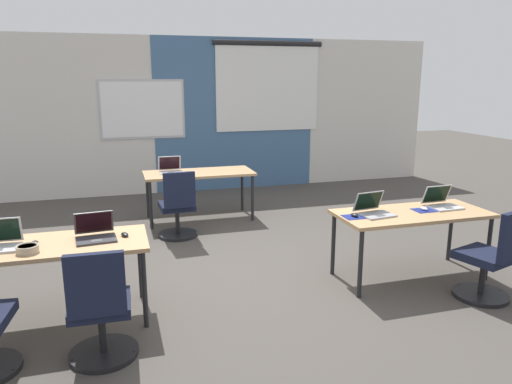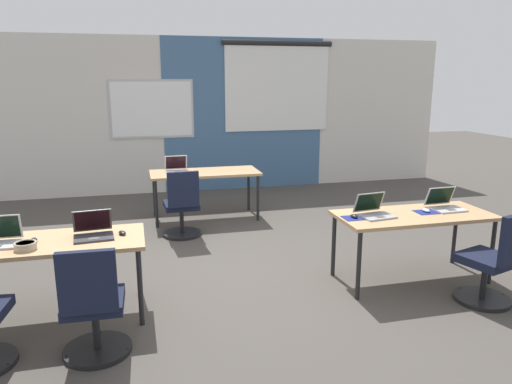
% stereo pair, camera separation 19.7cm
% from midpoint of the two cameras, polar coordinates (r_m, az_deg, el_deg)
% --- Properties ---
extents(ground_plane, '(24.00, 24.00, 0.00)m').
position_cam_midpoint_polar(ground_plane, '(5.34, -3.51, -9.59)').
color(ground_plane, '#47423D').
extents(back_wall_assembly, '(10.00, 0.27, 2.80)m').
position_cam_midpoint_polar(back_wall_assembly, '(9.09, -9.46, 8.93)').
color(back_wall_assembly, silver).
rests_on(back_wall_assembly, ground).
extents(desk_near_left, '(1.60, 0.70, 0.72)m').
position_cam_midpoint_polar(desk_near_left, '(4.49, -24.26, -6.32)').
color(desk_near_left, tan).
rests_on(desk_near_left, ground).
extents(desk_near_right, '(1.60, 0.70, 0.72)m').
position_cam_midpoint_polar(desk_near_right, '(5.26, 16.88, -2.90)').
color(desk_near_right, tan).
rests_on(desk_near_right, ground).
extents(desk_far_center, '(1.60, 0.70, 0.72)m').
position_cam_midpoint_polar(desk_far_center, '(7.23, -7.52, 1.88)').
color(desk_far_center, tan).
rests_on(desk_far_center, ground).
extents(mouse_near_left_end, '(0.07, 0.11, 0.03)m').
position_cam_midpoint_polar(mouse_near_left_end, '(4.49, -25.77, -5.44)').
color(mouse_near_left_end, black).
rests_on(mouse_near_left_end, desk_near_left).
extents(laptop_near_right_end, '(0.34, 0.33, 0.22)m').
position_cam_midpoint_polar(laptop_near_right_end, '(5.53, 20.14, -1.20)').
color(laptop_near_right_end, '#B7B7BC').
rests_on(laptop_near_right_end, desk_near_right).
extents(mousepad_near_right_end, '(0.22, 0.19, 0.00)m').
position_cam_midpoint_polar(mousepad_near_right_end, '(5.34, 18.19, -2.06)').
color(mousepad_near_right_end, navy).
rests_on(mousepad_near_right_end, desk_near_right).
extents(mouse_near_right_end, '(0.07, 0.11, 0.03)m').
position_cam_midpoint_polar(mouse_near_right_end, '(5.34, 18.20, -1.87)').
color(mouse_near_right_end, silver).
rests_on(mouse_near_right_end, mousepad_near_right_end).
extents(chair_near_right_end, '(0.55, 0.60, 0.92)m').
position_cam_midpoint_polar(chair_near_right_end, '(5.08, 24.98, -7.56)').
color(chair_near_right_end, black).
rests_on(chair_near_right_end, ground).
extents(laptop_far_left, '(0.33, 0.30, 0.23)m').
position_cam_midpoint_polar(laptop_far_left, '(7.25, -10.81, 2.68)').
color(laptop_far_left, silver).
rests_on(laptop_far_left, desk_far_center).
extents(chair_far_left, '(0.52, 0.55, 0.92)m').
position_cam_midpoint_polar(chair_far_left, '(6.46, -10.05, -2.15)').
color(chair_far_left, black).
rests_on(chair_far_left, ground).
extents(laptop_near_right_inner, '(0.37, 0.35, 0.23)m').
position_cam_midpoint_polar(laptop_near_right_inner, '(5.03, 12.65, -2.09)').
color(laptop_near_right_inner, '#9E9EA3').
rests_on(laptop_near_right_inner, desk_near_right).
extents(mousepad_near_right_inner, '(0.22, 0.19, 0.00)m').
position_cam_midpoint_polar(mousepad_near_right_inner, '(4.92, 10.40, -2.90)').
color(mousepad_near_right_inner, navy).
rests_on(mousepad_near_right_inner, desk_near_right).
extents(mouse_near_right_inner, '(0.07, 0.11, 0.03)m').
position_cam_midpoint_polar(mouse_near_right_inner, '(4.91, 10.41, -2.69)').
color(mouse_near_right_inner, black).
rests_on(mouse_near_right_inner, mousepad_near_right_inner).
extents(laptop_near_left_inner, '(0.36, 0.34, 0.22)m').
position_cam_midpoint_polar(laptop_near_left_inner, '(4.44, -19.62, -4.63)').
color(laptop_near_left_inner, '#333338').
rests_on(laptop_near_left_inner, desk_near_left).
extents(mouse_near_left_inner, '(0.09, 0.11, 0.03)m').
position_cam_midpoint_polar(mouse_near_left_inner, '(4.44, -16.45, -4.83)').
color(mouse_near_left_inner, black).
rests_on(mouse_near_left_inner, desk_near_left).
extents(chair_near_left_inner, '(0.52, 0.55, 0.92)m').
position_cam_midpoint_polar(chair_near_left_inner, '(3.88, -19.32, -13.50)').
color(chair_near_left_inner, black).
rests_on(chair_near_left_inner, ground).
extents(snack_bowl, '(0.18, 0.18, 0.06)m').
position_cam_midpoint_polar(snack_bowl, '(4.32, -26.54, -5.97)').
color(snack_bowl, tan).
rests_on(snack_bowl, desk_near_left).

